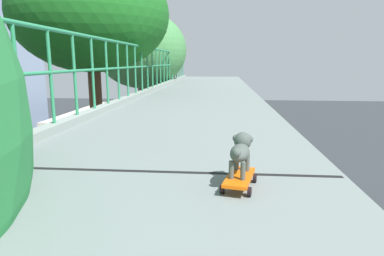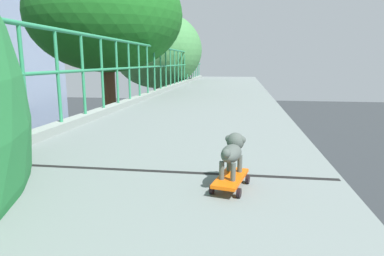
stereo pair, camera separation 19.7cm
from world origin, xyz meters
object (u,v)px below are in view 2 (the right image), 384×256
Objects in this scene: city_bus at (110,126)px; toy_skateboard at (231,179)px; car_silver_fifth at (88,214)px; small_dog at (233,150)px.

toy_skateboard is at bearing -65.84° from city_bus.
city_bus reaches higher than car_silver_fifth.
city_bus is at bearing 107.83° from car_silver_fifth.
toy_skateboard is 0.21m from small_dog.
toy_skateboard is 1.25× the size of small_dog.
small_dog is (10.20, -22.67, 4.42)m from city_bus.
car_silver_fifth is at bearing 121.58° from toy_skateboard.
small_dog is at bearing -58.23° from car_silver_fifth.
small_dog is at bearing -65.77° from city_bus.
car_silver_fifth is 13.58m from city_bus.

